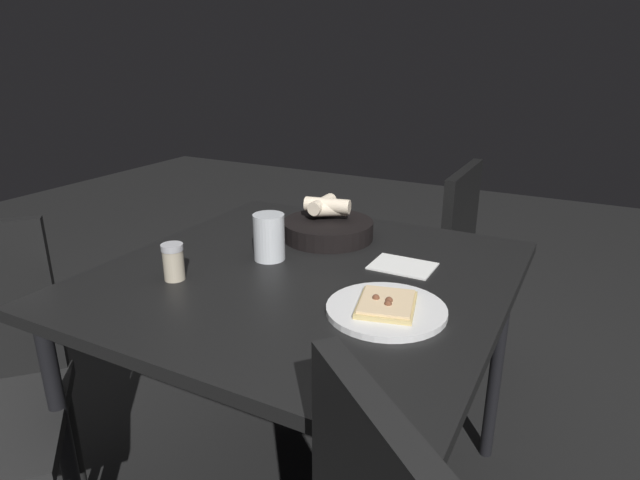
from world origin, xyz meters
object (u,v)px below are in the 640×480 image
(beer_glass, at_px, (269,240))
(pepper_shaker, at_px, (174,264))
(bread_basket, at_px, (328,227))
(chair_spare, at_px, (426,256))
(dining_table, at_px, (305,294))
(pizza_plate, at_px, (386,308))

(beer_glass, xyz_separation_m, pepper_shaker, (-0.13, -0.22, -0.01))
(bread_basket, distance_m, chair_spare, 0.64)
(dining_table, distance_m, pizza_plate, 0.30)
(dining_table, relative_size, chair_spare, 1.15)
(pizza_plate, bearing_deg, beer_glass, 159.54)
(bread_basket, xyz_separation_m, beer_glass, (-0.06, -0.22, 0.02))
(pepper_shaker, bearing_deg, beer_glass, 59.37)
(dining_table, height_order, pepper_shaker, pepper_shaker)
(bread_basket, bearing_deg, dining_table, -76.10)
(pepper_shaker, distance_m, chair_spare, 1.10)
(beer_glass, bearing_deg, dining_table, -13.40)
(bread_basket, xyz_separation_m, pepper_shaker, (-0.19, -0.45, 0.00))
(dining_table, xyz_separation_m, pepper_shaker, (-0.26, -0.19, 0.10))
(beer_glass, bearing_deg, pizza_plate, -20.46)
(pepper_shaker, bearing_deg, chair_spare, 71.78)
(dining_table, height_order, beer_glass, beer_glass)
(pepper_shaker, xyz_separation_m, chair_spare, (0.33, 1.02, -0.27))
(dining_table, relative_size, pizza_plate, 3.85)
(bread_basket, relative_size, chair_spare, 0.31)
(pizza_plate, relative_size, bread_basket, 0.97)
(bread_basket, bearing_deg, chair_spare, 76.17)
(bread_basket, bearing_deg, beer_glass, -105.58)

